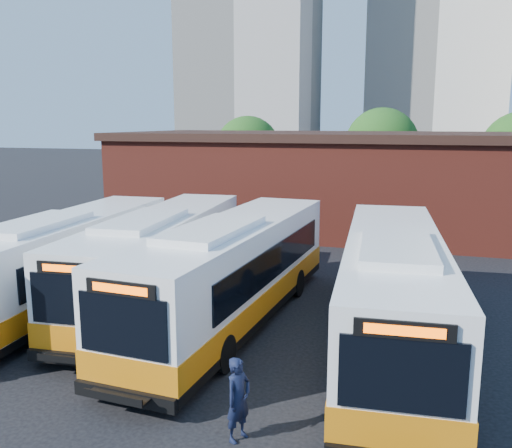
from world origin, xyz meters
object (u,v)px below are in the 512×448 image
(transit_worker, at_px, (239,399))
(bus_mideast, at_px, (233,275))
(bus_midwest, at_px, (161,261))
(bus_east, at_px, (392,296))
(bus_west, at_px, (65,264))

(transit_worker, bearing_deg, bus_mideast, 43.47)
(bus_midwest, distance_m, transit_worker, 10.16)
(bus_midwest, distance_m, bus_mideast, 3.69)
(transit_worker, bearing_deg, bus_east, -2.65)
(bus_mideast, xyz_separation_m, bus_east, (5.53, -0.74, -0.00))
(bus_midwest, bearing_deg, bus_east, -16.76)
(bus_mideast, bearing_deg, bus_midwest, 163.73)
(bus_mideast, bearing_deg, transit_worker, -65.96)
(bus_mideast, bearing_deg, bus_west, -174.75)
(bus_midwest, relative_size, bus_mideast, 0.97)
(bus_west, distance_m, transit_worker, 11.55)
(bus_west, relative_size, bus_midwest, 0.99)
(bus_east, xyz_separation_m, transit_worker, (-3.00, -6.16, -0.76))
(bus_midwest, xyz_separation_m, bus_east, (9.00, -2.01, 0.05))
(bus_west, bearing_deg, bus_east, -5.61)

